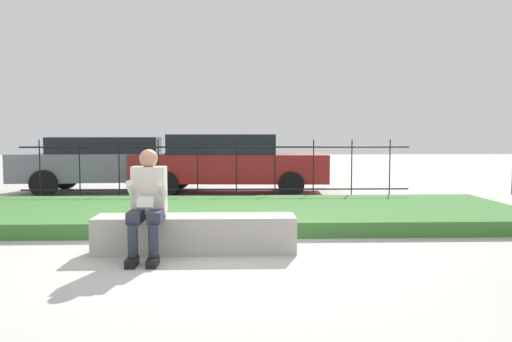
# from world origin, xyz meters

# --- Properties ---
(ground_plane) EXTENTS (60.00, 60.00, 0.00)m
(ground_plane) POSITION_xyz_m (0.00, 0.00, 0.00)
(ground_plane) COLOR #B2AFA8
(stone_bench) EXTENTS (2.38, 0.50, 0.44)m
(stone_bench) POSITION_xyz_m (-0.06, 0.00, 0.19)
(stone_bench) COLOR #ADA89E
(stone_bench) RESTS_ON ground_plane
(person_seated_reader) EXTENTS (0.42, 0.73, 1.24)m
(person_seated_reader) POSITION_xyz_m (-0.57, -0.28, 0.67)
(person_seated_reader) COLOR black
(person_seated_reader) RESTS_ON ground_plane
(grass_berm) EXTENTS (10.10, 3.13, 0.22)m
(grass_berm) POSITION_xyz_m (0.00, 2.26, 0.11)
(grass_berm) COLOR #3D7533
(grass_berm) RESTS_ON ground_plane
(iron_fence) EXTENTS (8.10, 0.03, 1.30)m
(iron_fence) POSITION_xyz_m (0.00, 4.49, 0.69)
(iron_fence) COLOR black
(iron_fence) RESTS_ON ground_plane
(car_parked_center) EXTENTS (4.62, 2.16, 1.41)m
(car_parked_center) POSITION_xyz_m (0.22, 6.12, 0.75)
(car_parked_center) COLOR maroon
(car_parked_center) RESTS_ON ground_plane
(car_parked_left) EXTENTS (4.66, 2.17, 1.35)m
(car_parked_left) POSITION_xyz_m (-2.61, 6.34, 0.73)
(car_parked_left) COLOR slate
(car_parked_left) RESTS_ON ground_plane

